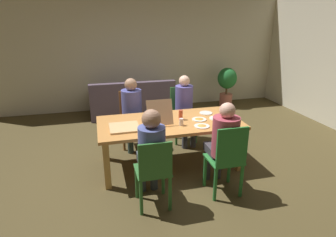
{
  "coord_description": "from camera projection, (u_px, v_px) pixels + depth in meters",
  "views": [
    {
      "loc": [
        -1.02,
        -3.86,
        2.2
      ],
      "look_at": [
        0.0,
        0.1,
        0.74
      ],
      "focal_mm": 30.25,
      "sensor_mm": 36.0,
      "label": 1
    }
  ],
  "objects": [
    {
      "name": "potted_plant",
      "position": [
        227.0,
        83.0,
        7.3
      ],
      "size": [
        0.49,
        0.49,
        1.0
      ],
      "color": "#B9685A",
      "rests_on": "ground"
    },
    {
      "name": "side_wall_right",
      "position": [
        335.0,
        59.0,
        5.8
      ],
      "size": [
        0.12,
        5.49,
        2.79
      ],
      "primitive_type": "cube",
      "color": "beige",
      "rests_on": "ground"
    },
    {
      "name": "dining_table",
      "position": [
        170.0,
        126.0,
        4.28
      ],
      "size": [
        2.13,
        1.04,
        0.73
      ],
      "color": "#CB8643",
      "rests_on": "ground"
    },
    {
      "name": "person_2",
      "position": [
        185.0,
        104.0,
        5.09
      ],
      "size": [
        0.32,
        0.54,
        1.24
      ],
      "color": "#3C3F4A",
      "rests_on": "ground"
    },
    {
      "name": "drinking_glass_3",
      "position": [
        181.0,
        122.0,
        4.08
      ],
      "size": [
        0.06,
        0.06,
        0.1
      ],
      "primitive_type": "cylinder",
      "color": "silver",
      "rests_on": "dining_table"
    },
    {
      "name": "person_1",
      "position": [
        223.0,
        140.0,
        3.63
      ],
      "size": [
        0.34,
        0.55,
        1.23
      ],
      "color": "#343238",
      "rests_on": "ground"
    },
    {
      "name": "drinking_glass_1",
      "position": [
        221.0,
        122.0,
        4.09
      ],
      "size": [
        0.08,
        0.08,
        0.11
      ],
      "primitive_type": "cylinder",
      "color": "#BE4D2A",
      "rests_on": "dining_table"
    },
    {
      "name": "person_0",
      "position": [
        151.0,
        149.0,
        3.36
      ],
      "size": [
        0.32,
        0.53,
        1.24
      ],
      "color": "#323941",
      "rests_on": "ground"
    },
    {
      "name": "plate_1",
      "position": [
        202.0,
        126.0,
        4.05
      ],
      "size": [
        0.22,
        0.22,
        0.03
      ],
      "color": "white",
      "rests_on": "dining_table"
    },
    {
      "name": "chair_0",
      "position": [
        154.0,
        172.0,
        3.31
      ],
      "size": [
        0.41,
        0.41,
        0.91
      ],
      "color": "#2E682E",
      "rests_on": "ground"
    },
    {
      "name": "chair_2",
      "position": [
        182.0,
        112.0,
        5.29
      ],
      "size": [
        0.43,
        0.41,
        0.99
      ],
      "color": "#2F692F",
      "rests_on": "ground"
    },
    {
      "name": "person_3",
      "position": [
        132.0,
        108.0,
        4.89
      ],
      "size": [
        0.35,
        0.53,
        1.24
      ],
      "color": "#2B4042",
      "rests_on": "ground"
    },
    {
      "name": "pizza_box_0",
      "position": [
        157.0,
        118.0,
        4.25
      ],
      "size": [
        0.37,
        0.5,
        0.38
      ],
      "color": "tan",
      "rests_on": "dining_table"
    },
    {
      "name": "plate_3",
      "position": [
        217.0,
        118.0,
        4.36
      ],
      "size": [
        0.24,
        0.24,
        0.03
      ],
      "color": "white",
      "rests_on": "dining_table"
    },
    {
      "name": "drinking_glass_2",
      "position": [
        225.0,
        111.0,
        4.49
      ],
      "size": [
        0.07,
        0.07,
        0.15
      ],
      "primitive_type": "cylinder",
      "color": "silver",
      "rests_on": "dining_table"
    },
    {
      "name": "back_wall",
      "position": [
        136.0,
        52.0,
        6.98
      ],
      "size": [
        7.54,
        0.12,
        2.79
      ],
      "primitive_type": "cube",
      "color": "beige",
      "rests_on": "ground"
    },
    {
      "name": "ground_plane",
      "position": [
        170.0,
        164.0,
        4.5
      ],
      "size": [
        20.0,
        20.0,
        0.0
      ],
      "primitive_type": "plane",
      "color": "#4C4023"
    },
    {
      "name": "plate_0",
      "position": [
        199.0,
        119.0,
        4.32
      ],
      "size": [
        0.22,
        0.22,
        0.03
      ],
      "color": "white",
      "rests_on": "dining_table"
    },
    {
      "name": "chair_1",
      "position": [
        227.0,
        159.0,
        3.56
      ],
      "size": [
        0.42,
        0.41,
        0.98
      ],
      "color": "#277331",
      "rests_on": "ground"
    },
    {
      "name": "drinking_glass_0",
      "position": [
        181.0,
        115.0,
        4.32
      ],
      "size": [
        0.06,
        0.06,
        0.15
      ],
      "primitive_type": "cylinder",
      "color": "#B6452B",
      "rests_on": "dining_table"
    },
    {
      "name": "chair_3",
      "position": [
        132.0,
        116.0,
        5.08
      ],
      "size": [
        0.42,
        0.41,
        0.97
      ],
      "color": "brown",
      "rests_on": "ground"
    },
    {
      "name": "plate_2",
      "position": [
        206.0,
        113.0,
        4.61
      ],
      "size": [
        0.21,
        0.21,
        0.01
      ],
      "color": "white",
      "rests_on": "dining_table"
    },
    {
      "name": "couch",
      "position": [
        132.0,
        103.0,
        6.69
      ],
      "size": [
        1.93,
        0.77,
        0.85
      ],
      "color": "#534557",
      "rests_on": "ground"
    },
    {
      "name": "pizza_box_1",
      "position": [
        124.0,
        127.0,
        3.99
      ],
      "size": [
        0.42,
        0.42,
        0.02
      ],
      "color": "tan",
      "rests_on": "dining_table"
    }
  ]
}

